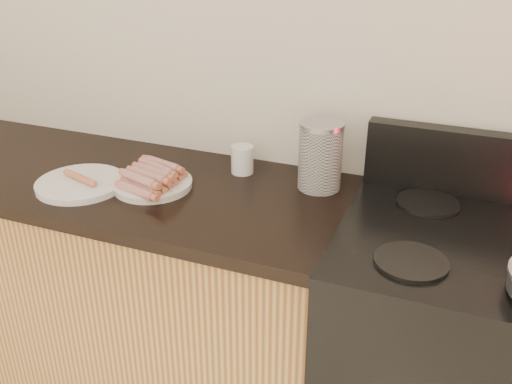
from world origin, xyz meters
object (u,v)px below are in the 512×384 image
at_px(main_plate, 153,185).
at_px(mug, 242,159).
at_px(canister, 320,156).
at_px(stove, 460,377).
at_px(side_plate, 81,184).

bearing_deg(main_plate, mug, 44.77).
bearing_deg(canister, mug, 176.29).
relative_size(stove, mug, 9.86).
bearing_deg(stove, canister, 159.89).
relative_size(canister, mug, 2.32).
xyz_separation_m(stove, mug, (-0.77, 0.20, 0.49)).
bearing_deg(stove, side_plate, -175.73).
bearing_deg(mug, stove, -14.65).
relative_size(main_plate, side_plate, 0.88).
distance_m(stove, canister, 0.77).
xyz_separation_m(main_plate, mug, (0.22, 0.21, 0.04)).
xyz_separation_m(stove, canister, (-0.51, 0.18, 0.55)).
xyz_separation_m(canister, mug, (-0.27, 0.02, -0.06)).
distance_m(side_plate, mug, 0.52).
distance_m(main_plate, canister, 0.53).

